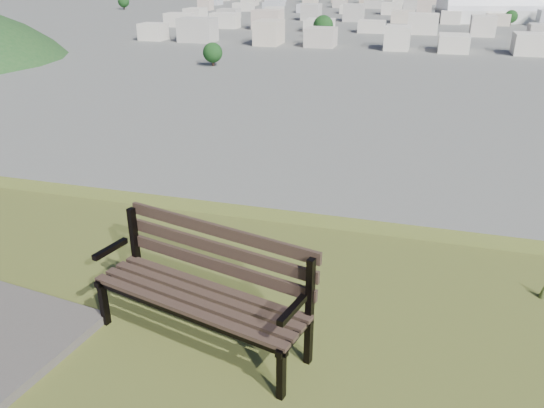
% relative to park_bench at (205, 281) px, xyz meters
% --- Properties ---
extents(park_bench, '(1.76, 0.93, 0.88)m').
position_rel_park_bench_xyz_m(park_bench, '(0.00, 0.00, 0.00)').
color(park_bench, '#3B2922').
rests_on(park_bench, hilltop_mesa).
extents(arena, '(61.90, 37.74, 24.36)m').
position_rel_park_bench_xyz_m(arena, '(34.51, 315.11, -19.76)').
color(arena, silver).
rests_on(arena, ground).
extents(city_blocks, '(395.00, 361.00, 7.00)m').
position_rel_park_bench_xyz_m(city_blocks, '(0.21, 392.52, -22.00)').
color(city_blocks, beige).
rests_on(city_blocks, ground).
extents(city_trees, '(406.52, 387.20, 9.98)m').
position_rel_park_bench_xyz_m(city_trees, '(-26.18, 317.08, -20.66)').
color(city_trees, '#2F1F17').
rests_on(city_trees, ground).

